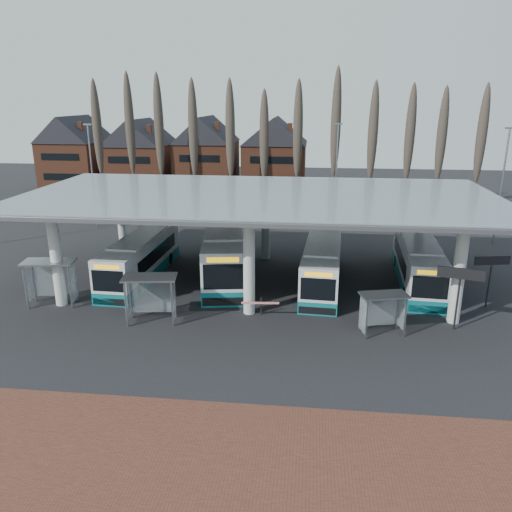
# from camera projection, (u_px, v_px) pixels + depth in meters

# --- Properties ---
(ground) EXTENTS (140.00, 140.00, 0.00)m
(ground) POSITION_uv_depth(u_px,v_px,m) (244.00, 331.00, 28.07)
(ground) COLOR black
(ground) RESTS_ON ground
(brick_strip) EXTENTS (70.00, 10.00, 0.03)m
(brick_strip) POSITION_uv_depth(u_px,v_px,m) (197.00, 489.00, 16.70)
(brick_strip) COLOR brown
(brick_strip) RESTS_ON ground
(station_canopy) EXTENTS (32.00, 16.00, 6.34)m
(station_canopy) POSITION_uv_depth(u_px,v_px,m) (259.00, 203.00, 33.93)
(station_canopy) COLOR silver
(station_canopy) RESTS_ON ground
(poplar_row) EXTENTS (45.10, 1.10, 14.50)m
(poplar_row) POSITION_uv_depth(u_px,v_px,m) (282.00, 132.00, 56.68)
(poplar_row) COLOR #473D33
(poplar_row) RESTS_ON ground
(townhouse_row) EXTENTS (36.80, 10.30, 12.25)m
(townhouse_row) POSITION_uv_depth(u_px,v_px,m) (174.00, 147.00, 69.60)
(townhouse_row) COLOR brown
(townhouse_row) RESTS_ON ground
(lamp_post_a) EXTENTS (0.80, 0.16, 10.17)m
(lamp_post_a) POSITION_uv_depth(u_px,v_px,m) (92.00, 174.00, 49.18)
(lamp_post_a) COLOR slate
(lamp_post_a) RESTS_ON ground
(lamp_post_b) EXTENTS (0.80, 0.16, 10.17)m
(lamp_post_b) POSITION_uv_depth(u_px,v_px,m) (336.00, 172.00, 50.47)
(lamp_post_b) COLOR slate
(lamp_post_b) RESTS_ON ground
(lamp_post_c) EXTENTS (0.80, 0.16, 10.17)m
(lamp_post_c) POSITION_uv_depth(u_px,v_px,m) (502.00, 185.00, 43.32)
(lamp_post_c) COLOR slate
(lamp_post_c) RESTS_ON ground
(bus_0) EXTENTS (2.76, 11.16, 3.08)m
(bus_0) POSITION_uv_depth(u_px,v_px,m) (141.00, 258.00, 36.15)
(bus_0) COLOR white
(bus_0) RESTS_ON ground
(bus_1) EXTENTS (4.83, 13.49, 3.67)m
(bus_1) POSITION_uv_depth(u_px,v_px,m) (225.00, 250.00, 37.04)
(bus_1) COLOR white
(bus_1) RESTS_ON ground
(bus_2) EXTENTS (3.06, 11.22, 3.08)m
(bus_2) POSITION_uv_depth(u_px,v_px,m) (322.00, 264.00, 34.82)
(bus_2) COLOR white
(bus_2) RESTS_ON ground
(bus_3) EXTENTS (3.17, 11.39, 3.13)m
(bus_3) POSITION_uv_depth(u_px,v_px,m) (418.00, 262.00, 35.10)
(bus_3) COLOR white
(bus_3) RESTS_ON ground
(shelter_0) EXTENTS (3.33, 2.02, 2.90)m
(shelter_0) POSITION_uv_depth(u_px,v_px,m) (51.00, 272.00, 31.17)
(shelter_0) COLOR gray
(shelter_0) RESTS_ON ground
(shelter_1) EXTENTS (3.22, 1.94, 2.82)m
(shelter_1) POSITION_uv_depth(u_px,v_px,m) (150.00, 288.00, 28.73)
(shelter_1) COLOR gray
(shelter_1) RESTS_ON ground
(shelter_2) EXTENTS (2.79, 1.86, 2.37)m
(shelter_2) POSITION_uv_depth(u_px,v_px,m) (382.00, 304.00, 27.31)
(shelter_2) COLOR gray
(shelter_2) RESTS_ON ground
(info_sign_0) EXTENTS (2.42, 0.73, 3.66)m
(info_sign_0) POSITION_uv_depth(u_px,v_px,m) (460.00, 278.00, 27.32)
(info_sign_0) COLOR black
(info_sign_0) RESTS_ON ground
(info_sign_1) EXTENTS (2.22, 0.59, 3.34)m
(info_sign_1) POSITION_uv_depth(u_px,v_px,m) (492.00, 264.00, 30.45)
(info_sign_1) COLOR black
(info_sign_1) RESTS_ON ground
(barrier) EXTENTS (2.24, 0.69, 1.12)m
(barrier) POSITION_uv_depth(u_px,v_px,m) (260.00, 304.00, 29.56)
(barrier) COLOR black
(barrier) RESTS_ON ground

